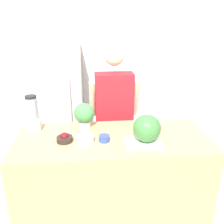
{
  "coord_description": "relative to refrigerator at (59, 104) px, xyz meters",
  "views": [
    {
      "loc": [
        -0.2,
        -1.76,
        2.04
      ],
      "look_at": [
        0.0,
        0.44,
        1.17
      ],
      "focal_mm": 40.0,
      "sensor_mm": 36.0,
      "label": 1
    }
  ],
  "objects": [
    {
      "name": "watermelon",
      "position": [
        0.97,
        -1.44,
        0.24
      ],
      "size": [
        0.26,
        0.26,
        0.26
      ],
      "color": "#3D7F3D",
      "rests_on": "cutting_board"
    },
    {
      "name": "refrigerator",
      "position": [
        0.0,
        0.0,
        0.0
      ],
      "size": [
        0.68,
        0.76,
        1.66
      ],
      "color": "white",
      "rests_on": "ground_plane"
    },
    {
      "name": "potted_plant",
      "position": [
        0.39,
        -1.05,
        0.24
      ],
      "size": [
        0.21,
        0.21,
        0.27
      ],
      "color": "beige",
      "rests_on": "counter_island"
    },
    {
      "name": "blender",
      "position": [
        -0.13,
        -1.05,
        0.26
      ],
      "size": [
        0.15,
        0.15,
        0.36
      ],
      "color": "silver",
      "rests_on": "counter_island"
    },
    {
      "name": "bowl_small_blue",
      "position": [
        0.58,
        -1.38,
        0.13
      ],
      "size": [
        0.1,
        0.1,
        0.06
      ],
      "color": "#334C9E",
      "rests_on": "counter_island"
    },
    {
      "name": "wall_back",
      "position": [
        0.66,
        0.42,
        0.47
      ],
      "size": [
        8.0,
        0.06,
        2.6
      ],
      "color": "silver",
      "rests_on": "ground_plane"
    },
    {
      "name": "person",
      "position": [
        0.75,
        -0.61,
        0.04
      ],
      "size": [
        0.6,
        0.27,
        1.7
      ],
      "color": "#4C608C",
      "rests_on": "ground_plane"
    },
    {
      "name": "bowl_cream",
      "position": [
        0.4,
        -1.39,
        0.14
      ],
      "size": [
        0.17,
        0.17,
        0.12
      ],
      "color": "white",
      "rests_on": "counter_island"
    },
    {
      "name": "cutting_board",
      "position": [
        0.94,
        -1.45,
        0.1
      ],
      "size": [
        0.33,
        0.28,
        0.01
      ],
      "color": "white",
      "rests_on": "counter_island"
    },
    {
      "name": "counter_island",
      "position": [
        0.66,
        -1.31,
        -0.37
      ],
      "size": [
        1.87,
        0.8,
        0.92
      ],
      "color": "tan",
      "rests_on": "ground_plane"
    },
    {
      "name": "bowl_cherries",
      "position": [
        0.21,
        -1.36,
        0.13
      ],
      "size": [
        0.15,
        0.15,
        0.09
      ],
      "color": "#2D231E",
      "rests_on": "counter_island"
    }
  ]
}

